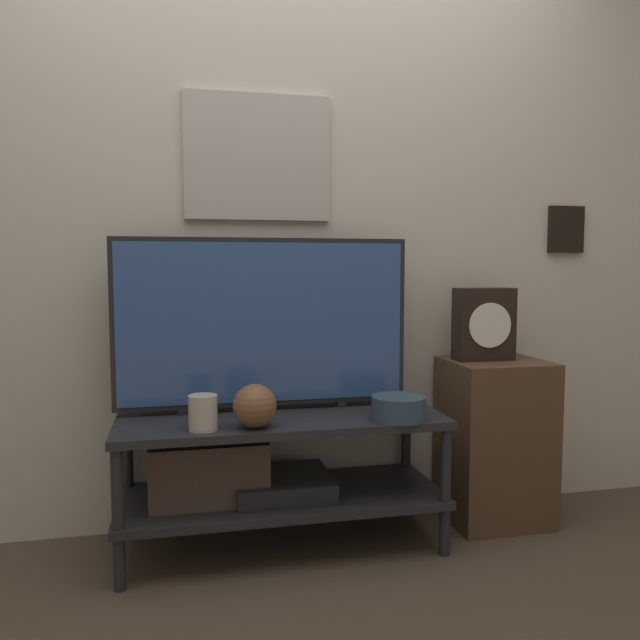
{
  "coord_description": "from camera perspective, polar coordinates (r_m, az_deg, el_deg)",
  "views": [
    {
      "loc": [
        -0.36,
        -1.98,
        1.05
      ],
      "look_at": [
        0.15,
        0.27,
        0.85
      ],
      "focal_mm": 35.0,
      "sensor_mm": 36.0,
      "label": 1
    }
  ],
  "objects": [
    {
      "name": "media_console",
      "position": [
        2.38,
        -5.81,
        -13.15
      ],
      "size": [
        1.2,
        0.47,
        0.5
      ],
      "color": "#232326",
      "rests_on": "ground_plane"
    },
    {
      "name": "wall_back",
      "position": [
        2.58,
        -4.77,
        11.65
      ],
      "size": [
        6.4,
        0.08,
        2.7
      ],
      "color": "beige",
      "rests_on": "ground_plane"
    },
    {
      "name": "ground_plane",
      "position": [
        2.27,
        -2.29,
        -22.74
      ],
      "size": [
        12.0,
        12.0,
        0.0
      ],
      "primitive_type": "plane",
      "color": "#4C3D2D"
    },
    {
      "name": "vase_round_glass",
      "position": [
        2.16,
        -5.99,
        -7.83
      ],
      "size": [
        0.15,
        0.15,
        0.15
      ],
      "color": "brown",
      "rests_on": "media_console"
    },
    {
      "name": "vase_wide_bowl",
      "position": [
        2.29,
        7.2,
        -7.97
      ],
      "size": [
        0.2,
        0.2,
        0.09
      ],
      "color": "#2D4251",
      "rests_on": "media_console"
    },
    {
      "name": "candle_jar",
      "position": [
        2.16,
        -10.65,
        -8.33
      ],
      "size": [
        0.1,
        0.1,
        0.12
      ],
      "color": "#C1B29E",
      "rests_on": "media_console"
    },
    {
      "name": "television",
      "position": [
        2.38,
        -5.17,
        -0.24
      ],
      "size": [
        1.12,
        0.05,
        0.66
      ],
      "color": "black",
      "rests_on": "media_console"
    },
    {
      "name": "mantel_clock",
      "position": [
        2.64,
        14.76,
        -0.36
      ],
      "size": [
        0.24,
        0.11,
        0.3
      ],
      "color": "black",
      "rests_on": "side_table"
    },
    {
      "name": "side_table",
      "position": [
        2.72,
        15.66,
        -10.56
      ],
      "size": [
        0.4,
        0.36,
        0.67
      ],
      "color": "#513823",
      "rests_on": "ground_plane"
    }
  ]
}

